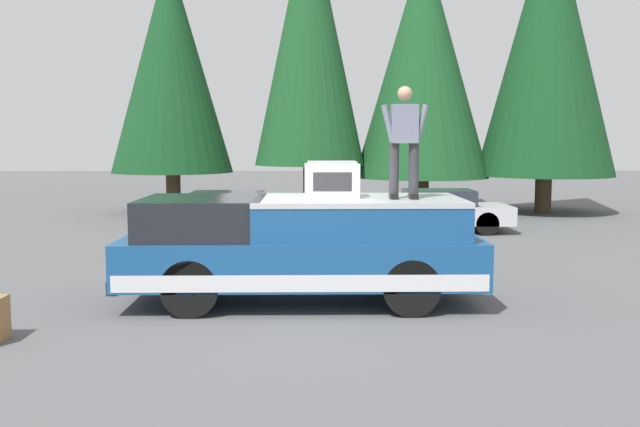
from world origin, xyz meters
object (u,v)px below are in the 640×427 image
(pickup_truck, at_px, (302,247))
(compressor_unit, at_px, (332,179))
(parked_car_silver, at_px, (435,211))
(person_on_truck_bed, at_px, (404,139))
(parked_car_white, at_px, (225,214))

(pickup_truck, bearing_deg, compressor_unit, -76.87)
(parked_car_silver, bearing_deg, pickup_truck, 156.55)
(parked_car_silver, bearing_deg, compressor_unit, 159.08)
(pickup_truck, bearing_deg, person_on_truck_bed, -98.13)
(compressor_unit, height_order, parked_car_white, compressor_unit)
(compressor_unit, bearing_deg, pickup_truck, 103.13)
(pickup_truck, height_order, parked_car_silver, pickup_truck)
(pickup_truck, distance_m, compressor_unit, 1.16)
(pickup_truck, bearing_deg, parked_car_silver, -23.45)
(pickup_truck, height_order, person_on_truck_bed, person_on_truck_bed)
(person_on_truck_bed, height_order, parked_car_silver, person_on_truck_bed)
(parked_car_white, bearing_deg, pickup_truck, -164.71)
(pickup_truck, xyz_separation_m, person_on_truck_bed, (-0.22, -1.55, 1.68))
(pickup_truck, bearing_deg, parked_car_white, 15.29)
(compressor_unit, distance_m, parked_car_silver, 8.86)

